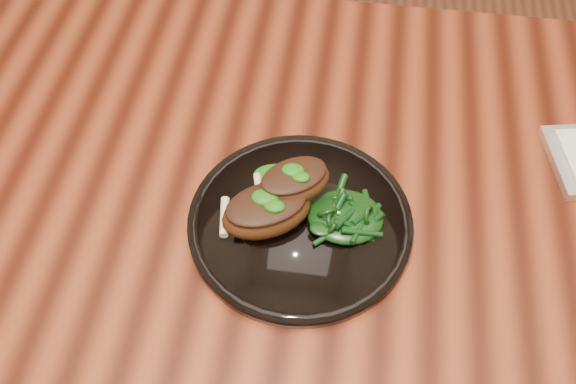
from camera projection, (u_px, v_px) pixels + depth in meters
The scene contains 6 objects.
desk at pixel (343, 222), 0.92m from camera, with size 1.60×0.80×0.75m.
plate at pixel (300, 222), 0.81m from camera, with size 0.28×0.28×0.02m.
lamb_chop_front at pixel (266, 210), 0.78m from camera, with size 0.13×0.12×0.05m.
lamb_chop_back at pixel (293, 181), 0.79m from camera, with size 0.11×0.10×0.04m.
herb_smear at pixel (280, 177), 0.84m from camera, with size 0.07×0.05×0.00m, color #0C4607.
greens_heap at pixel (346, 214), 0.79m from camera, with size 0.09×0.09×0.04m.
Camera 1 is at (-0.00, -0.53, 1.43)m, focal length 40.00 mm.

